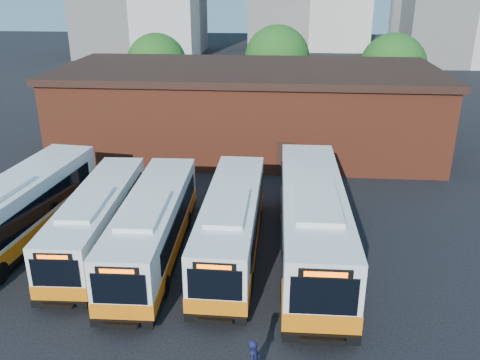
# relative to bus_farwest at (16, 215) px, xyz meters

# --- Properties ---
(ground) EXTENTS (220.00, 220.00, 0.00)m
(ground) POSITION_rel_bus_farwest_xyz_m (10.44, -3.26, -1.60)
(ground) COLOR black
(bus_farwest) EXTENTS (3.92, 13.14, 3.53)m
(bus_farwest) POSITION_rel_bus_farwest_xyz_m (0.00, 0.00, 0.00)
(bus_farwest) COLOR silver
(bus_farwest) RESTS_ON ground
(bus_west) EXTENTS (2.77, 11.39, 3.08)m
(bus_west) POSITION_rel_bus_farwest_xyz_m (4.19, 0.00, -0.21)
(bus_west) COLOR silver
(bus_west) RESTS_ON ground
(bus_midwest) EXTENTS (2.78, 12.03, 3.26)m
(bus_midwest) POSITION_rel_bus_farwest_xyz_m (7.15, -0.70, -0.12)
(bus_midwest) COLOR silver
(bus_midwest) RESTS_ON ground
(bus_mideast) EXTENTS (2.62, 12.05, 3.27)m
(bus_mideast) POSITION_rel_bus_farwest_xyz_m (10.86, -0.11, -0.12)
(bus_mideast) COLOR silver
(bus_mideast) RESTS_ON ground
(bus_east) EXTENTS (3.07, 13.99, 3.80)m
(bus_east) POSITION_rel_bus_farwest_xyz_m (14.71, -0.04, 0.12)
(bus_east) COLOR silver
(bus_east) RESTS_ON ground
(depot_building) EXTENTS (28.60, 12.60, 6.40)m
(depot_building) POSITION_rel_bus_farwest_xyz_m (10.44, 16.74, 1.65)
(depot_building) COLOR maroon
(depot_building) RESTS_ON ground
(tree_west) EXTENTS (6.00, 6.00, 7.65)m
(tree_west) POSITION_rel_bus_farwest_xyz_m (0.44, 28.74, 3.04)
(tree_west) COLOR #382314
(tree_west) RESTS_ON ground
(tree_mid) EXTENTS (6.56, 6.56, 8.36)m
(tree_mid) POSITION_rel_bus_farwest_xyz_m (12.44, 30.74, 3.47)
(tree_mid) COLOR #382314
(tree_mid) RESTS_ON ground
(tree_east) EXTENTS (6.24, 6.24, 7.96)m
(tree_east) POSITION_rel_bus_farwest_xyz_m (23.44, 27.74, 3.23)
(tree_east) COLOR #382314
(tree_east) RESTS_ON ground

